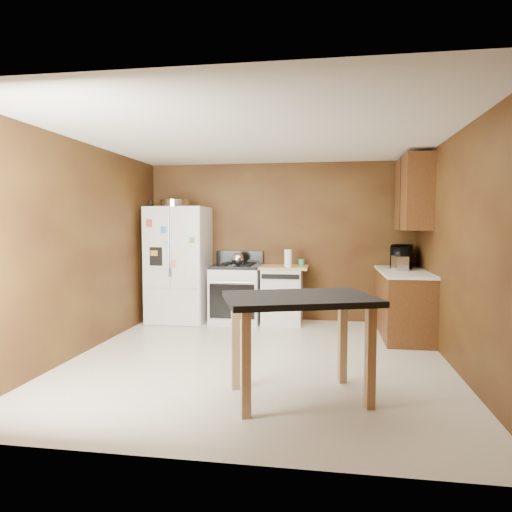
% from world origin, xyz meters
% --- Properties ---
extents(floor, '(4.50, 4.50, 0.00)m').
position_xyz_m(floor, '(0.00, 0.00, 0.00)').
color(floor, silver).
rests_on(floor, ground).
extents(ceiling, '(4.50, 4.50, 0.00)m').
position_xyz_m(ceiling, '(0.00, 0.00, 2.50)').
color(ceiling, white).
rests_on(ceiling, ground).
extents(wall_back, '(4.20, 0.00, 4.20)m').
position_xyz_m(wall_back, '(0.00, 2.25, 1.25)').
color(wall_back, '#573C17').
rests_on(wall_back, ground).
extents(wall_front, '(4.20, 0.00, 4.20)m').
position_xyz_m(wall_front, '(0.00, -2.25, 1.25)').
color(wall_front, '#573C17').
rests_on(wall_front, ground).
extents(wall_left, '(0.00, 4.50, 4.50)m').
position_xyz_m(wall_left, '(-2.10, 0.00, 1.25)').
color(wall_left, '#573C17').
rests_on(wall_left, ground).
extents(wall_right, '(0.00, 4.50, 4.50)m').
position_xyz_m(wall_right, '(2.10, 0.00, 1.25)').
color(wall_right, '#573C17').
rests_on(wall_right, ground).
extents(roasting_pan, '(0.45, 0.45, 0.11)m').
position_xyz_m(roasting_pan, '(-1.59, 1.85, 1.86)').
color(roasting_pan, silver).
rests_on(roasting_pan, refrigerator).
extents(pen_cup, '(0.07, 0.07, 0.11)m').
position_xyz_m(pen_cup, '(-1.98, 1.82, 1.85)').
color(pen_cup, black).
rests_on(pen_cup, refrigerator).
extents(kettle, '(0.19, 0.19, 0.19)m').
position_xyz_m(kettle, '(-0.61, 1.88, 1.00)').
color(kettle, silver).
rests_on(kettle, gas_range).
extents(paper_towel, '(0.12, 0.12, 0.26)m').
position_xyz_m(paper_towel, '(0.18, 1.80, 1.02)').
color(paper_towel, white).
rests_on(paper_towel, dishwasher).
extents(green_canister, '(0.10, 0.10, 0.10)m').
position_xyz_m(green_canister, '(0.37, 2.03, 0.94)').
color(green_canister, '#3D9F5D').
rests_on(green_canister, dishwasher).
extents(toaster, '(0.20, 0.29, 0.19)m').
position_xyz_m(toaster, '(1.75, 1.46, 1.00)').
color(toaster, silver).
rests_on(toaster, right_cabinets).
extents(microwave, '(0.46, 0.60, 0.30)m').
position_xyz_m(microwave, '(1.84, 1.90, 1.05)').
color(microwave, black).
rests_on(microwave, right_cabinets).
extents(refrigerator, '(0.90, 0.80, 1.80)m').
position_xyz_m(refrigerator, '(-1.55, 1.86, 0.90)').
color(refrigerator, white).
rests_on(refrigerator, ground).
extents(gas_range, '(0.76, 0.68, 1.10)m').
position_xyz_m(gas_range, '(-0.64, 1.92, 0.46)').
color(gas_range, white).
rests_on(gas_range, ground).
extents(dishwasher, '(0.78, 0.63, 0.89)m').
position_xyz_m(dishwasher, '(0.08, 1.95, 0.45)').
color(dishwasher, white).
rests_on(dishwasher, ground).
extents(right_cabinets, '(0.63, 1.58, 2.45)m').
position_xyz_m(right_cabinets, '(1.84, 1.48, 0.91)').
color(right_cabinets, brown).
rests_on(right_cabinets, ground).
extents(island, '(1.47, 1.21, 0.91)m').
position_xyz_m(island, '(0.53, -1.08, 0.77)').
color(island, black).
rests_on(island, ground).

